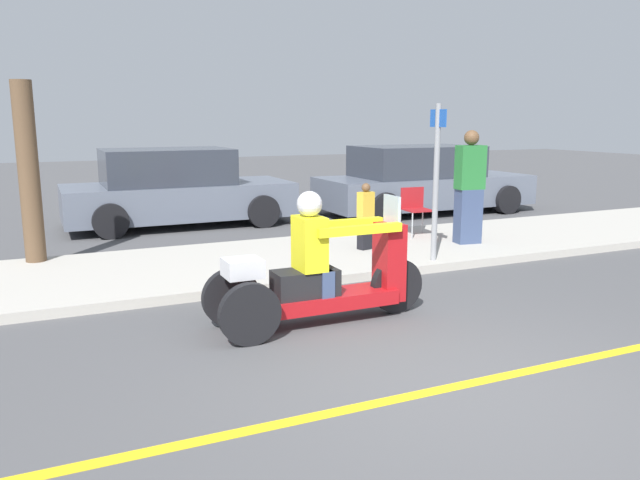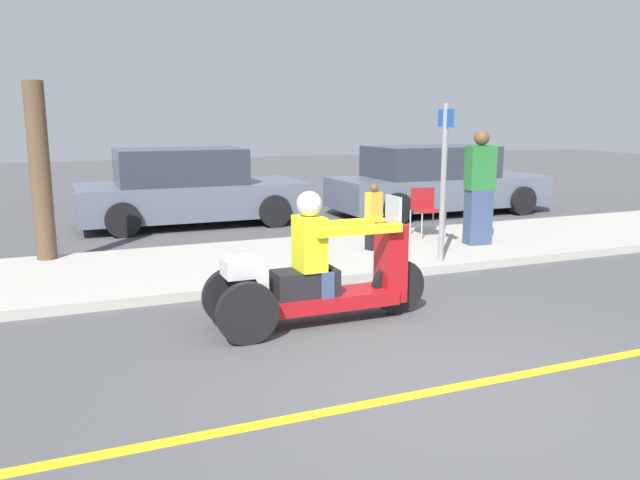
{
  "view_description": "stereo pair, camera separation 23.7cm",
  "coord_description": "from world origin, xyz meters",
  "px_view_note": "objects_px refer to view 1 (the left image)",
  "views": [
    {
      "loc": [
        -2.97,
        -3.81,
        2.12
      ],
      "look_at": [
        -0.37,
        1.89,
        0.89
      ],
      "focal_mm": 35.0,
      "sensor_mm": 36.0,
      "label": 1
    },
    {
      "loc": [
        -2.75,
        -3.9,
        2.12
      ],
      "look_at": [
        -0.37,
        1.89,
        0.89
      ],
      "focal_mm": 35.0,
      "sensor_mm": 36.0,
      "label": 2
    }
  ],
  "objects_px": {
    "street_sign": "(436,177)",
    "parked_car_lot_left": "(175,190)",
    "motorcycle_trike": "(320,277)",
    "tree_trunk": "(29,173)",
    "parked_car_lot_right": "(422,181)",
    "spectator_end_of_line": "(366,218)",
    "spectator_mid_group": "(469,189)",
    "folding_chair_curbside": "(415,206)"
  },
  "relations": [
    {
      "from": "street_sign",
      "to": "parked_car_lot_left",
      "type": "bearing_deg",
      "value": 116.52
    },
    {
      "from": "motorcycle_trike",
      "to": "tree_trunk",
      "type": "height_order",
      "value": "tree_trunk"
    },
    {
      "from": "parked_car_lot_left",
      "to": "street_sign",
      "type": "height_order",
      "value": "street_sign"
    },
    {
      "from": "parked_car_lot_right",
      "to": "tree_trunk",
      "type": "height_order",
      "value": "tree_trunk"
    },
    {
      "from": "spectator_end_of_line",
      "to": "spectator_mid_group",
      "type": "relative_size",
      "value": 0.57
    },
    {
      "from": "spectator_end_of_line",
      "to": "parked_car_lot_left",
      "type": "xyz_separation_m",
      "value": [
        -2.07,
        4.11,
        0.11
      ]
    },
    {
      "from": "parked_car_lot_right",
      "to": "folding_chair_curbside",
      "type": "bearing_deg",
      "value": -125.45
    },
    {
      "from": "spectator_mid_group",
      "to": "parked_car_lot_left",
      "type": "xyz_separation_m",
      "value": [
        -3.82,
        4.36,
        -0.27
      ]
    },
    {
      "from": "spectator_mid_group",
      "to": "street_sign",
      "type": "distance_m",
      "value": 1.52
    },
    {
      "from": "parked_car_lot_right",
      "to": "tree_trunk",
      "type": "xyz_separation_m",
      "value": [
        -8.04,
        -2.31,
        0.66
      ]
    },
    {
      "from": "motorcycle_trike",
      "to": "street_sign",
      "type": "distance_m",
      "value": 3.06
    },
    {
      "from": "spectator_mid_group",
      "to": "tree_trunk",
      "type": "relative_size",
      "value": 0.72
    },
    {
      "from": "parked_car_lot_left",
      "to": "spectator_end_of_line",
      "type": "bearing_deg",
      "value": -63.28
    },
    {
      "from": "parked_car_lot_left",
      "to": "tree_trunk",
      "type": "height_order",
      "value": "tree_trunk"
    },
    {
      "from": "motorcycle_trike",
      "to": "parked_car_lot_right",
      "type": "xyz_separation_m",
      "value": [
        5.35,
        6.17,
        0.22
      ]
    },
    {
      "from": "spectator_mid_group",
      "to": "street_sign",
      "type": "bearing_deg",
      "value": -146.01
    },
    {
      "from": "tree_trunk",
      "to": "parked_car_lot_left",
      "type": "bearing_deg",
      "value": 48.05
    },
    {
      "from": "parked_car_lot_right",
      "to": "street_sign",
      "type": "distance_m",
      "value": 5.45
    },
    {
      "from": "motorcycle_trike",
      "to": "spectator_mid_group",
      "type": "xyz_separation_m",
      "value": [
        3.73,
        2.39,
        0.5
      ]
    },
    {
      "from": "folding_chair_curbside",
      "to": "parked_car_lot_left",
      "type": "bearing_deg",
      "value": 135.24
    },
    {
      "from": "motorcycle_trike",
      "to": "parked_car_lot_left",
      "type": "height_order",
      "value": "parked_car_lot_left"
    },
    {
      "from": "folding_chair_curbside",
      "to": "parked_car_lot_right",
      "type": "height_order",
      "value": "parked_car_lot_right"
    },
    {
      "from": "spectator_end_of_line",
      "to": "tree_trunk",
      "type": "xyz_separation_m",
      "value": [
        -4.67,
        1.22,
        0.76
      ]
    },
    {
      "from": "spectator_end_of_line",
      "to": "folding_chair_curbside",
      "type": "bearing_deg",
      "value": 27.36
    },
    {
      "from": "motorcycle_trike",
      "to": "spectator_end_of_line",
      "type": "bearing_deg",
      "value": 53.14
    },
    {
      "from": "spectator_mid_group",
      "to": "spectator_end_of_line",
      "type": "bearing_deg",
      "value": 171.8
    },
    {
      "from": "spectator_mid_group",
      "to": "parked_car_lot_right",
      "type": "distance_m",
      "value": 4.12
    },
    {
      "from": "folding_chair_curbside",
      "to": "parked_car_lot_right",
      "type": "xyz_separation_m",
      "value": [
        2.01,
        2.82,
        0.09
      ]
    },
    {
      "from": "parked_car_lot_left",
      "to": "street_sign",
      "type": "relative_size",
      "value": 2.01
    },
    {
      "from": "parked_car_lot_right",
      "to": "spectator_mid_group",
      "type": "bearing_deg",
      "value": -113.21
    },
    {
      "from": "parked_car_lot_right",
      "to": "street_sign",
      "type": "xyz_separation_m",
      "value": [
        -2.85,
        -4.61,
        0.6
      ]
    },
    {
      "from": "parked_car_lot_right",
      "to": "spectator_end_of_line",
      "type": "bearing_deg",
      "value": -133.71
    },
    {
      "from": "parked_car_lot_left",
      "to": "parked_car_lot_right",
      "type": "bearing_deg",
      "value": -6.08
    },
    {
      "from": "motorcycle_trike",
      "to": "parked_car_lot_left",
      "type": "distance_m",
      "value": 6.75
    },
    {
      "from": "tree_trunk",
      "to": "spectator_mid_group",
      "type": "bearing_deg",
      "value": -12.9
    },
    {
      "from": "spectator_end_of_line",
      "to": "tree_trunk",
      "type": "height_order",
      "value": "tree_trunk"
    },
    {
      "from": "parked_car_lot_right",
      "to": "tree_trunk",
      "type": "distance_m",
      "value": 8.39
    },
    {
      "from": "folding_chair_curbside",
      "to": "motorcycle_trike",
      "type": "bearing_deg",
      "value": -134.98
    },
    {
      "from": "folding_chair_curbside",
      "to": "parked_car_lot_left",
      "type": "relative_size",
      "value": 0.19
    },
    {
      "from": "motorcycle_trike",
      "to": "street_sign",
      "type": "height_order",
      "value": "street_sign"
    },
    {
      "from": "folding_chair_curbside",
      "to": "tree_trunk",
      "type": "distance_m",
      "value": 6.1
    },
    {
      "from": "spectator_end_of_line",
      "to": "parked_car_lot_right",
      "type": "distance_m",
      "value": 4.88
    }
  ]
}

